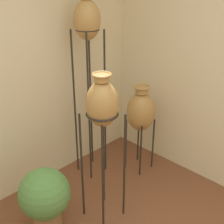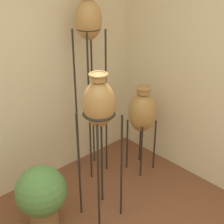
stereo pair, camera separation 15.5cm
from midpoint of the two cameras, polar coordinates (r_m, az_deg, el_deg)
name	(u,v)px [view 2 (the right image)]	position (r m, az deg, el deg)	size (l,w,h in m)	color
vase_stand_tall	(89,27)	(3.20, -2.87, 15.34)	(0.27, 0.27, 2.05)	#28231E
vase_stand_medium	(99,107)	(2.63, -0.70, 0.96)	(0.30, 0.30, 1.47)	#28231E
vase_stand_short	(142,112)	(3.53, 6.81, -0.08)	(0.32, 0.32, 1.06)	#28231E
potted_plant	(42,195)	(2.98, -11.26, -14.68)	(0.47, 0.47, 0.65)	olive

